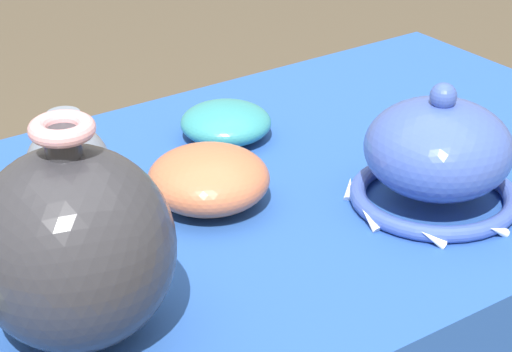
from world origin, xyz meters
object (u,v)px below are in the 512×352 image
object	(u,v)px
bowl_shallow_terracotta	(209,179)
vase_tall_bulbous	(74,247)
bowl_shallow_teal	(226,123)
vase_dome_bell	(438,157)
jar_round_slate	(69,168)

from	to	relation	value
bowl_shallow_terracotta	vase_tall_bulbous	bearing A→B (deg)	-148.53
bowl_shallow_teal	vase_dome_bell	bearing A→B (deg)	-70.56
vase_tall_bulbous	vase_dome_bell	distance (m)	0.51
vase_tall_bulbous	bowl_shallow_terracotta	world-z (taller)	vase_tall_bulbous
bowl_shallow_teal	bowl_shallow_terracotta	distance (m)	0.20
vase_dome_bell	jar_round_slate	xyz separation A→B (m)	(-0.40, 0.25, -0.00)
bowl_shallow_teal	bowl_shallow_terracotta	size ratio (longest dim) A/B	0.85
vase_dome_bell	bowl_shallow_terracotta	world-z (taller)	vase_dome_bell
bowl_shallow_teal	bowl_shallow_terracotta	world-z (taller)	bowl_shallow_terracotta
vase_dome_bell	bowl_shallow_teal	world-z (taller)	vase_dome_bell
vase_tall_bulbous	jar_round_slate	bearing A→B (deg)	66.20
vase_dome_bell	jar_round_slate	distance (m)	0.47
vase_tall_bulbous	bowl_shallow_teal	world-z (taller)	vase_tall_bulbous
bowl_shallow_teal	jar_round_slate	xyz separation A→B (m)	(-0.28, -0.07, 0.04)
vase_dome_bell	bowl_shallow_teal	distance (m)	0.34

